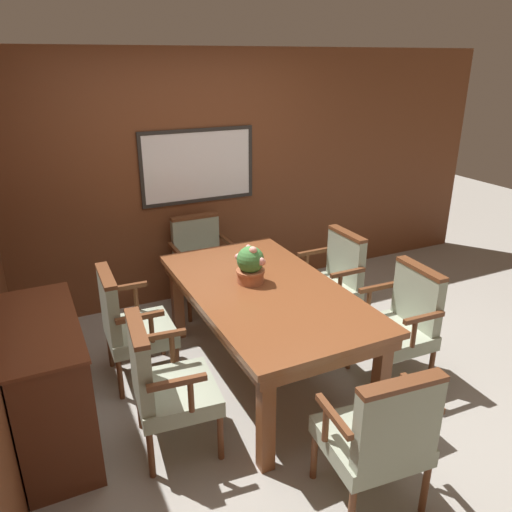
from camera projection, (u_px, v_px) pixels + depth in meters
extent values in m
plane|color=#A39E93|center=(273.00, 390.00, 3.79)|extent=(14.00, 14.00, 0.00)
cube|color=brown|center=(186.00, 181.00, 4.90)|extent=(7.20, 0.06, 2.45)
cube|color=white|center=(198.00, 166.00, 4.86)|extent=(1.08, 0.01, 0.65)
cube|color=#282623|center=(197.00, 130.00, 4.73)|extent=(1.15, 0.02, 0.04)
cube|color=#282623|center=(200.00, 200.00, 4.98)|extent=(1.15, 0.02, 0.04)
cube|color=#282623|center=(141.00, 171.00, 4.63)|extent=(0.04, 0.02, 0.65)
cube|color=#282623|center=(250.00, 161.00, 5.08)|extent=(0.03, 0.02, 0.65)
cube|color=brown|center=(266.00, 420.00, 2.95)|extent=(0.09, 0.09, 0.72)
cube|color=brown|center=(381.00, 382.00, 3.29)|extent=(0.09, 0.09, 0.72)
cube|color=brown|center=(177.00, 301.00, 4.39)|extent=(0.09, 0.09, 0.72)
cube|color=brown|center=(264.00, 283.00, 4.73)|extent=(0.09, 0.09, 0.72)
cube|color=brown|center=(265.00, 299.00, 3.72)|extent=(1.00, 1.87, 0.09)
cube|color=brown|center=(265.00, 291.00, 3.70)|extent=(1.06, 1.93, 0.04)
cylinder|color=brown|center=(177.00, 365.00, 3.80)|extent=(0.04, 0.04, 0.33)
cylinder|color=brown|center=(162.00, 337.00, 4.19)|extent=(0.04, 0.04, 0.33)
cylinder|color=brown|center=(120.00, 379.00, 3.64)|extent=(0.04, 0.04, 0.33)
cylinder|color=brown|center=(110.00, 348.00, 4.03)|extent=(0.04, 0.04, 0.33)
cube|color=#9EA88E|center=(140.00, 332.00, 3.83)|extent=(0.50, 0.53, 0.11)
cube|color=#9EA88E|center=(109.00, 305.00, 3.65)|extent=(0.09, 0.48, 0.44)
cube|color=brown|center=(106.00, 276.00, 3.57)|extent=(0.10, 0.48, 0.03)
cylinder|color=brown|center=(152.00, 328.00, 3.56)|extent=(0.04, 0.04, 0.22)
cube|color=brown|center=(140.00, 317.00, 3.49)|extent=(0.34, 0.04, 0.04)
cylinder|color=brown|center=(136.00, 298.00, 4.01)|extent=(0.04, 0.04, 0.22)
cube|color=brown|center=(126.00, 287.00, 3.95)|extent=(0.34, 0.04, 0.04)
cylinder|color=brown|center=(349.00, 350.00, 4.00)|extent=(0.04, 0.04, 0.33)
cylinder|color=brown|center=(384.00, 382.00, 3.61)|extent=(0.04, 0.04, 0.33)
cylinder|color=brown|center=(393.00, 339.00, 4.16)|extent=(0.04, 0.04, 0.33)
cylinder|color=brown|center=(431.00, 368.00, 3.77)|extent=(0.04, 0.04, 0.33)
cube|color=#9EA88E|center=(392.00, 334.00, 3.80)|extent=(0.51, 0.54, 0.11)
cube|color=#9EA88E|center=(417.00, 297.00, 3.77)|extent=(0.10, 0.48, 0.44)
cube|color=brown|center=(421.00, 269.00, 3.69)|extent=(0.11, 0.48, 0.03)
cylinder|color=brown|center=(369.00, 301.00, 3.95)|extent=(0.04, 0.04, 0.22)
cube|color=brown|center=(378.00, 287.00, 3.94)|extent=(0.34, 0.05, 0.04)
cylinder|color=brown|center=(414.00, 333.00, 3.50)|extent=(0.04, 0.04, 0.22)
cube|color=brown|center=(424.00, 318.00, 3.48)|extent=(0.34, 0.05, 0.04)
cylinder|color=brown|center=(291.00, 306.00, 4.71)|extent=(0.04, 0.04, 0.33)
cylinder|color=brown|center=(318.00, 328.00, 4.33)|extent=(0.04, 0.04, 0.33)
cylinder|color=brown|center=(329.00, 297.00, 4.88)|extent=(0.04, 0.04, 0.33)
cylinder|color=brown|center=(358.00, 318.00, 4.50)|extent=(0.04, 0.04, 0.33)
cube|color=#9EA88E|center=(325.00, 290.00, 4.52)|extent=(0.49, 0.52, 0.11)
cube|color=#9EA88E|center=(346.00, 258.00, 4.50)|extent=(0.08, 0.48, 0.44)
cube|color=brown|center=(347.00, 234.00, 4.42)|extent=(0.09, 0.48, 0.03)
cylinder|color=brown|center=(307.00, 264.00, 4.67)|extent=(0.04, 0.04, 0.22)
cube|color=brown|center=(314.00, 252.00, 4.66)|extent=(0.34, 0.04, 0.04)
cylinder|color=brown|center=(340.00, 286.00, 4.22)|extent=(0.04, 0.04, 0.22)
cube|color=brown|center=(348.00, 273.00, 4.21)|extent=(0.34, 0.04, 0.04)
cylinder|color=brown|center=(381.00, 436.00, 3.09)|extent=(0.04, 0.04, 0.33)
cylinder|color=brown|center=(314.00, 455.00, 2.95)|extent=(0.04, 0.04, 0.33)
cylinder|color=brown|center=(425.00, 488.00, 2.72)|extent=(0.04, 0.04, 0.33)
cube|color=#9EA88E|center=(371.00, 440.00, 2.75)|extent=(0.56, 0.54, 0.11)
cube|color=#9EA88E|center=(398.00, 424.00, 2.47)|extent=(0.48, 0.12, 0.44)
cube|color=brown|center=(403.00, 384.00, 2.38)|extent=(0.48, 0.13, 0.03)
cylinder|color=brown|center=(411.00, 401.00, 2.81)|extent=(0.04, 0.04, 0.22)
cube|color=brown|center=(421.00, 393.00, 2.70)|extent=(0.07, 0.34, 0.04)
cylinder|color=brown|center=(326.00, 424.00, 2.63)|extent=(0.04, 0.04, 0.22)
cube|color=brown|center=(334.00, 416.00, 2.53)|extent=(0.07, 0.34, 0.04)
cylinder|color=brown|center=(221.00, 437.00, 3.09)|extent=(0.04, 0.04, 0.33)
cylinder|color=brown|center=(202.00, 393.00, 3.49)|extent=(0.04, 0.04, 0.33)
cylinder|color=brown|center=(151.00, 454.00, 2.95)|extent=(0.04, 0.04, 0.33)
cylinder|color=brown|center=(140.00, 407.00, 3.35)|extent=(0.04, 0.04, 0.33)
cube|color=#9EA88E|center=(177.00, 393.00, 3.14)|extent=(0.54, 0.56, 0.11)
cube|color=#9EA88E|center=(140.00, 362.00, 2.97)|extent=(0.13, 0.48, 0.44)
cube|color=brown|center=(136.00, 328.00, 2.88)|extent=(0.13, 0.48, 0.03)
cylinder|color=brown|center=(191.00, 396.00, 2.85)|extent=(0.04, 0.04, 0.22)
cube|color=brown|center=(177.00, 382.00, 2.79)|extent=(0.34, 0.07, 0.04)
cylinder|color=brown|center=(172.00, 348.00, 3.32)|extent=(0.04, 0.04, 0.22)
cube|color=brown|center=(160.00, 336.00, 3.26)|extent=(0.34, 0.07, 0.04)
cylinder|color=brown|center=(189.00, 306.00, 4.71)|extent=(0.04, 0.04, 0.33)
cylinder|color=brown|center=(234.00, 296.00, 4.90)|extent=(0.04, 0.04, 0.33)
cylinder|color=brown|center=(176.00, 288.00, 5.07)|extent=(0.04, 0.04, 0.33)
cylinder|color=brown|center=(218.00, 280.00, 5.26)|extent=(0.04, 0.04, 0.33)
cube|color=#9EA88E|center=(204.00, 272.00, 4.90)|extent=(0.52, 0.49, 0.11)
cube|color=#9EA88E|center=(196.00, 239.00, 4.97)|extent=(0.48, 0.08, 0.44)
cube|color=brown|center=(194.00, 217.00, 4.89)|extent=(0.48, 0.09, 0.03)
cylinder|color=brown|center=(177.00, 262.00, 4.71)|extent=(0.04, 0.04, 0.22)
cube|color=brown|center=(175.00, 249.00, 4.73)|extent=(0.04, 0.34, 0.04)
cylinder|color=brown|center=(230.00, 253.00, 4.92)|extent=(0.04, 0.04, 0.22)
cube|color=brown|center=(227.00, 241.00, 4.94)|extent=(0.04, 0.34, 0.04)
cylinder|color=#B2603D|center=(250.00, 276.00, 3.76)|extent=(0.20, 0.20, 0.10)
cylinder|color=#B2603D|center=(250.00, 271.00, 3.75)|extent=(0.22, 0.22, 0.02)
sphere|color=#427F3D|center=(250.00, 260.00, 3.71)|extent=(0.21, 0.21, 0.21)
sphere|color=pink|center=(238.00, 257.00, 3.74)|extent=(0.05, 0.05, 0.05)
sphere|color=#F7A390|center=(253.00, 250.00, 3.65)|extent=(0.06, 0.06, 0.06)
sphere|color=pink|center=(261.00, 261.00, 3.66)|extent=(0.05, 0.05, 0.05)
sphere|color=pink|center=(261.00, 263.00, 3.66)|extent=(0.04, 0.04, 0.04)
sphere|color=pink|center=(248.00, 247.00, 3.74)|extent=(0.04, 0.04, 0.04)
sphere|color=pink|center=(249.00, 249.00, 3.76)|extent=(0.04, 0.04, 0.04)
sphere|color=#F29B80|center=(263.00, 262.00, 3.68)|extent=(0.05, 0.05, 0.05)
cube|color=brown|center=(50.00, 385.00, 3.15)|extent=(0.42, 1.08, 0.85)
cube|color=brown|center=(39.00, 324.00, 2.99)|extent=(0.44, 1.10, 0.02)
sphere|color=#4C422D|center=(82.00, 344.00, 3.15)|extent=(0.03, 0.03, 0.03)
sphere|color=#4C422D|center=(94.00, 409.00, 3.07)|extent=(0.03, 0.03, 0.03)
sphere|color=#4C422D|center=(83.00, 367.00, 3.48)|extent=(0.03, 0.03, 0.03)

